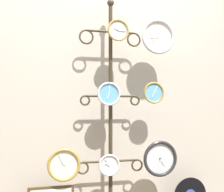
% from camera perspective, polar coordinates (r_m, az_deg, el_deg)
% --- Properties ---
extents(shop_wall, '(4.40, 0.04, 2.80)m').
position_cam_1_polar(shop_wall, '(2.96, -1.07, 4.91)').
color(shop_wall, '#BCB2A3').
rests_on(shop_wall, ground_plane).
extents(display_stand, '(0.61, 0.40, 2.02)m').
position_cam_1_polar(display_stand, '(2.82, -0.27, -9.98)').
color(display_stand, '#382D1E').
rests_on(display_stand, ground_plane).
extents(clock_top_center, '(0.19, 0.04, 0.19)m').
position_cam_1_polar(clock_top_center, '(2.78, 1.11, 11.91)').
color(clock_top_center, silver).
extents(clock_top_right, '(0.32, 0.04, 0.32)m').
position_cam_1_polar(clock_top_right, '(2.91, 8.40, 10.67)').
color(clock_top_right, silver).
extents(clock_middle_center, '(0.21, 0.04, 0.21)m').
position_cam_1_polar(clock_middle_center, '(2.69, -0.60, 0.39)').
color(clock_middle_center, '#60A8DB').
extents(clock_middle_right, '(0.20, 0.04, 0.20)m').
position_cam_1_polar(clock_middle_right, '(2.83, 7.63, 0.59)').
color(clock_middle_right, '#60A8DB').
extents(clock_bottom_left, '(0.27, 0.04, 0.27)m').
position_cam_1_polar(clock_bottom_left, '(2.66, -8.80, -12.35)').
color(clock_bottom_left, silver).
extents(clock_bottom_center, '(0.19, 0.04, 0.19)m').
position_cam_1_polar(clock_bottom_center, '(2.74, -0.54, -12.51)').
color(clock_bottom_center, silver).
extents(clock_bottom_right, '(0.32, 0.04, 0.32)m').
position_cam_1_polar(clock_bottom_right, '(2.87, 8.78, -11.26)').
color(clock_bottom_right, silver).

